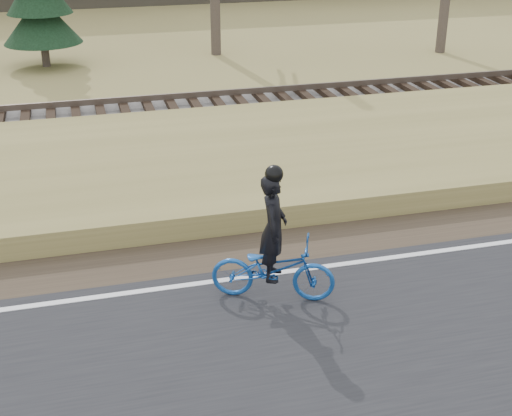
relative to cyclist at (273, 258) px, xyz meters
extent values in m
plane|color=#97894D|center=(-0.73, 0.47, -0.72)|extent=(120.00, 120.00, 0.00)
cube|color=black|center=(-0.73, -2.03, -0.69)|extent=(120.00, 6.00, 0.06)
cube|color=silver|center=(-0.73, 0.67, -0.66)|extent=(120.00, 0.12, 0.01)
cube|color=#473A2B|center=(-0.73, 1.67, -0.70)|extent=(120.00, 1.60, 0.04)
cube|color=#97894D|center=(-0.73, 4.67, -0.50)|extent=(120.00, 5.00, 0.44)
cube|color=slate|center=(-0.73, 8.47, -0.50)|extent=(120.00, 3.00, 0.45)
cube|color=black|center=(-0.73, 8.47, -0.20)|extent=(120.00, 2.40, 0.14)
cube|color=brown|center=(-0.73, 7.75, -0.06)|extent=(120.00, 0.07, 0.15)
cube|color=brown|center=(-0.73, 9.19, -0.06)|extent=(120.00, 0.07, 0.15)
imported|color=#154997|center=(0.00, 0.00, -0.18)|extent=(1.93, 1.27, 0.96)
imported|color=black|center=(0.00, 0.00, 0.49)|extent=(0.58, 0.69, 1.61)
sphere|color=black|center=(0.00, 0.00, 1.32)|extent=(0.26, 0.26, 0.26)
cylinder|color=#4C4037|center=(-3.28, 16.41, -0.19)|extent=(0.28, 0.28, 1.06)
cone|color=#16321C|center=(-3.28, 16.41, 0.85)|extent=(2.60, 2.60, 1.55)
camera|label=1|loc=(-2.60, -8.77, 4.99)|focal=50.00mm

